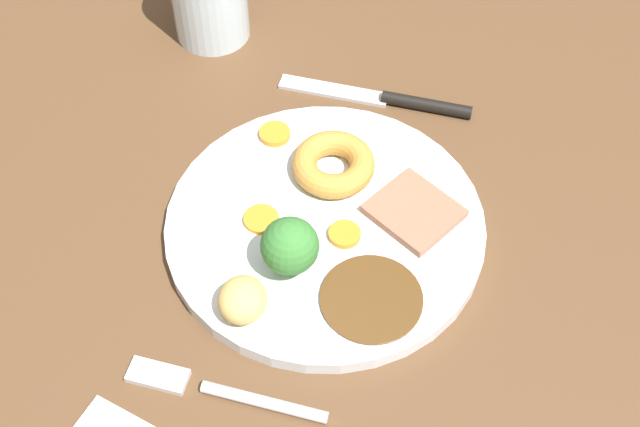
% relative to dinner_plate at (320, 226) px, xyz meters
% --- Properties ---
extents(dining_table, '(1.20, 0.84, 0.04)m').
position_rel_dinner_plate_xyz_m(dining_table, '(0.00, -0.00, -0.02)').
color(dining_table, brown).
rests_on(dining_table, ground).
extents(dinner_plate, '(0.27, 0.27, 0.01)m').
position_rel_dinner_plate_xyz_m(dinner_plate, '(0.00, 0.00, 0.00)').
color(dinner_plate, white).
rests_on(dinner_plate, dining_table).
extents(gravy_pool, '(0.08, 0.08, 0.00)m').
position_rel_dinner_plate_xyz_m(gravy_pool, '(-0.06, -0.06, 0.01)').
color(gravy_pool, '#563819').
rests_on(gravy_pool, dinner_plate).
extents(meat_slice_main, '(0.08, 0.09, 0.01)m').
position_rel_dinner_plate_xyz_m(meat_slice_main, '(0.03, -0.07, 0.01)').
color(meat_slice_main, '#9E664C').
rests_on(meat_slice_main, dinner_plate).
extents(yorkshire_pudding, '(0.07, 0.07, 0.02)m').
position_rel_dinner_plate_xyz_m(yorkshire_pudding, '(0.05, 0.01, 0.02)').
color(yorkshire_pudding, '#C68938').
rests_on(yorkshire_pudding, dinner_plate).
extents(roast_potato_left, '(0.05, 0.05, 0.03)m').
position_rel_dinner_plate_xyz_m(roast_potato_left, '(-0.10, 0.03, 0.02)').
color(roast_potato_left, '#D8B260').
rests_on(roast_potato_left, dinner_plate).
extents(carrot_coin_front, '(0.03, 0.03, 0.01)m').
position_rel_dinner_plate_xyz_m(carrot_coin_front, '(0.08, 0.07, 0.01)').
color(carrot_coin_front, orange).
rests_on(carrot_coin_front, dinner_plate).
extents(carrot_coin_back, '(0.03, 0.03, 0.00)m').
position_rel_dinner_plate_xyz_m(carrot_coin_back, '(-0.01, 0.05, 0.01)').
color(carrot_coin_back, orange).
rests_on(carrot_coin_back, dinner_plate).
extents(carrot_coin_side, '(0.03, 0.03, 0.01)m').
position_rel_dinner_plate_xyz_m(carrot_coin_side, '(-0.01, -0.02, 0.01)').
color(carrot_coin_side, orange).
rests_on(carrot_coin_side, dinner_plate).
extents(broccoli_floret, '(0.05, 0.05, 0.05)m').
position_rel_dinner_plate_xyz_m(broccoli_floret, '(-0.05, 0.01, 0.04)').
color(broccoli_floret, '#8CB766').
rests_on(broccoli_floret, dinner_plate).
extents(fork, '(0.02, 0.15, 0.01)m').
position_rel_dinner_plate_xyz_m(fork, '(-0.16, 0.02, -0.00)').
color(fork, silver).
rests_on(fork, dining_table).
extents(knife, '(0.02, 0.19, 0.01)m').
position_rel_dinner_plate_xyz_m(knife, '(0.16, -0.02, -0.00)').
color(knife, black).
rests_on(knife, dining_table).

